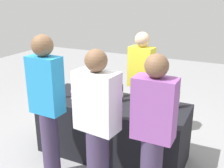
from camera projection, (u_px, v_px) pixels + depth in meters
name	position (u px, v px, depth m)	size (l,w,h in m)	color
ground_plane	(112.00, 154.00, 3.77)	(12.00, 12.00, 0.00)	gray
tasting_table	(112.00, 129.00, 3.65)	(1.96, 0.79, 0.78)	black
wine_bottle_0	(86.00, 85.00, 3.81)	(0.07, 0.07, 0.32)	black
wine_bottle_1	(105.00, 87.00, 3.75)	(0.07, 0.07, 0.30)	black
wine_bottle_2	(116.00, 89.00, 3.66)	(0.08, 0.08, 0.33)	black
wine_bottle_3	(120.00, 93.00, 3.52)	(0.08, 0.08, 0.33)	black
wine_bottle_4	(151.00, 95.00, 3.46)	(0.08, 0.08, 0.32)	black
wine_bottle_5	(158.00, 95.00, 3.43)	(0.08, 0.08, 0.33)	black
wine_bottle_6	(165.00, 98.00, 3.38)	(0.07, 0.07, 0.31)	black
wine_bottle_7	(176.00, 100.00, 3.32)	(0.08, 0.08, 0.30)	black
wine_glass_0	(62.00, 91.00, 3.65)	(0.07, 0.07, 0.14)	silver
wine_glass_1	(73.00, 92.00, 3.63)	(0.06, 0.06, 0.13)	silver
wine_glass_2	(99.00, 96.00, 3.49)	(0.06, 0.06, 0.13)	silver
wine_glass_3	(107.00, 98.00, 3.39)	(0.06, 0.06, 0.14)	silver
wine_glass_4	(136.00, 102.00, 3.26)	(0.07, 0.07, 0.15)	silver
wine_glass_5	(156.00, 106.00, 3.16)	(0.07, 0.07, 0.14)	silver
server_pouring	(141.00, 81.00, 4.04)	(0.38, 0.24, 1.61)	black
guest_0	(47.00, 104.00, 3.01)	(0.38, 0.23, 1.73)	#3F3351
guest_1	(97.00, 123.00, 2.74)	(0.46, 0.29, 1.64)	#3F3351
guest_2	(153.00, 131.00, 2.58)	(0.40, 0.22, 1.63)	#3F3351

